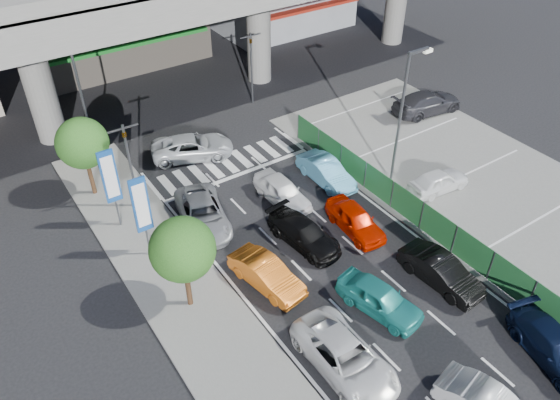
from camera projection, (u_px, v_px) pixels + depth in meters
ground at (368, 295)px, 25.00m from camera, size 120.00×120.00×0.00m
parking_lot at (490, 193)px, 31.14m from camera, size 12.00×28.00×0.06m
sidewalk_left at (191, 304)px, 24.51m from camera, size 4.00×30.00×0.12m
fence_run at (436, 227)px, 27.44m from camera, size 0.16×22.00×1.80m
traffic_light_left at (127, 147)px, 27.74m from camera, size 1.60×1.24×5.20m
traffic_light_right at (251, 51)px, 37.50m from camera, size 1.60×1.24×5.20m
street_lamp_right at (404, 109)px, 29.19m from camera, size 1.65×0.22×8.00m
street_lamp_left at (83, 88)px, 31.12m from camera, size 1.65×0.22×8.00m
signboard_near at (141, 207)px, 25.20m from camera, size 0.80×0.14×4.70m
signboard_far at (110, 179)px, 27.00m from camera, size 0.80×0.14×4.70m
tree_near at (183, 250)px, 22.47m from camera, size 2.80×2.80×4.80m
tree_far at (82, 143)px, 29.01m from camera, size 2.80×2.80×4.80m
minivan_navy_back at (555, 348)px, 21.90m from camera, size 2.83×4.76×1.29m
sedan_white_mid_left at (345, 357)px, 21.51m from camera, size 2.29×4.97×1.38m
taxi_teal_mid at (380, 298)px, 23.93m from camera, size 2.48×4.31×1.38m
hatch_black_mid_right at (441, 271)px, 25.24m from camera, size 1.75×4.28×1.38m
taxi_orange_left at (266, 274)px, 25.14m from camera, size 2.14×4.24×1.33m
sedan_black_mid at (304, 233)px, 27.46m from camera, size 2.32×4.56×1.27m
taxi_orange_right at (355, 220)px, 28.23m from camera, size 1.90×4.05×1.34m
wagon_silver_front_left at (203, 214)px, 28.57m from camera, size 3.45×5.38×1.38m
sedan_white_front_mid at (282, 191)px, 30.15m from camera, size 1.71×4.08×1.38m
kei_truck_front_right at (326, 172)px, 31.64m from camera, size 1.50×4.20×1.38m
crossing_wagon_silver at (192, 147)px, 33.77m from camera, size 5.53×4.02×1.40m
parked_sedan_white at (439, 181)px, 30.92m from camera, size 3.84×1.80×1.27m
parked_sedan_dgrey at (427, 102)px, 38.16m from camera, size 5.41×2.70×1.51m
traffic_cone at (399, 203)px, 29.79m from camera, size 0.46×0.46×0.68m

